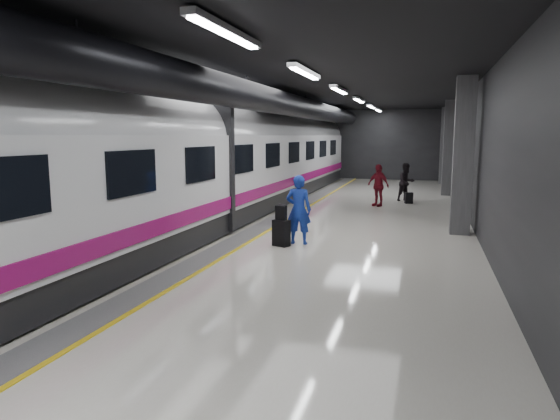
% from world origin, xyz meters
% --- Properties ---
extents(ground, '(40.00, 40.00, 0.00)m').
position_xyz_m(ground, '(0.00, 0.00, 0.00)').
color(ground, silver).
rests_on(ground, ground).
extents(platform_hall, '(10.02, 40.02, 4.51)m').
position_xyz_m(platform_hall, '(-0.29, 0.96, 3.54)').
color(platform_hall, black).
rests_on(platform_hall, ground).
extents(train, '(3.05, 38.00, 4.05)m').
position_xyz_m(train, '(-3.25, -0.00, 2.07)').
color(train, black).
rests_on(train, ground).
extents(traveler_main, '(0.69, 0.47, 1.83)m').
position_xyz_m(traveler_main, '(0.37, -0.68, 0.92)').
color(traveler_main, '#192CC2').
rests_on(traveler_main, ground).
extents(suitcase_main, '(0.49, 0.40, 0.69)m').
position_xyz_m(suitcase_main, '(0.01, -1.07, 0.34)').
color(suitcase_main, black).
rests_on(suitcase_main, ground).
extents(shoulder_bag, '(0.30, 0.20, 0.37)m').
position_xyz_m(shoulder_bag, '(0.01, -1.06, 0.87)').
color(shoulder_bag, black).
rests_on(shoulder_bag, suitcase_main).
extents(traveler_far_a, '(1.02, 1.00, 1.66)m').
position_xyz_m(traveler_far_a, '(2.73, 9.09, 0.83)').
color(traveler_far_a, black).
rests_on(traveler_far_a, ground).
extents(traveler_far_b, '(1.06, 0.88, 1.70)m').
position_xyz_m(traveler_far_b, '(1.70, 7.18, 0.85)').
color(traveler_far_b, maroon).
rests_on(traveler_far_b, ground).
extents(suitcase_far, '(0.37, 0.29, 0.47)m').
position_xyz_m(suitcase_far, '(2.89, 8.32, 0.23)').
color(suitcase_far, black).
rests_on(suitcase_far, ground).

